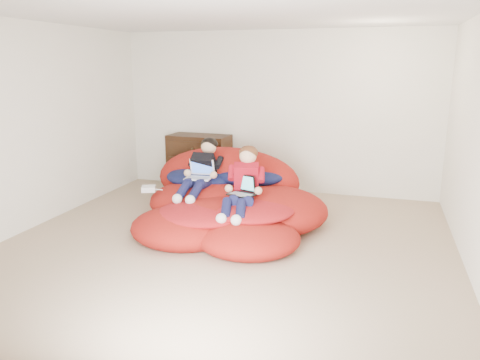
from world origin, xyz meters
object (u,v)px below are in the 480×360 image
object	(u,v)px
younger_boy	(243,182)
laptop_white	(200,173)
dresser	(199,162)
laptop_black	(243,189)
beanbag_pile	(227,202)
older_boy	(202,168)

from	to	relation	value
younger_boy	laptop_white	size ratio (longest dim) A/B	2.78
younger_boy	dresser	bearing A→B (deg)	124.98
younger_boy	laptop_black	size ratio (longest dim) A/B	2.66
beanbag_pile	laptop_white	world-z (taller)	beanbag_pile
older_boy	younger_boy	xyz separation A→B (m)	(0.69, -0.43, -0.03)
older_boy	younger_boy	world-z (taller)	younger_boy
dresser	laptop_white	xyz separation A→B (m)	(0.61, -1.50, 0.18)
beanbag_pile	younger_boy	xyz separation A→B (m)	(0.32, -0.35, 0.38)
dresser	older_boy	world-z (taller)	older_boy
beanbag_pile	laptop_white	distance (m)	0.51
younger_boy	laptop_white	distance (m)	0.78
laptop_white	laptop_black	bearing A→B (deg)	-29.23
younger_boy	laptop_white	world-z (taller)	younger_boy
beanbag_pile	younger_boy	distance (m)	0.61
beanbag_pile	laptop_black	world-z (taller)	beanbag_pile
dresser	laptop_white	world-z (taller)	dresser
dresser	older_boy	bearing A→B (deg)	-66.83
younger_boy	laptop_black	distance (m)	0.09
laptop_white	laptop_black	xyz separation A→B (m)	(0.69, -0.39, -0.06)
older_boy	laptop_white	size ratio (longest dim) A/B	3.14
laptop_white	laptop_black	distance (m)	0.79
dresser	laptop_black	distance (m)	2.29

